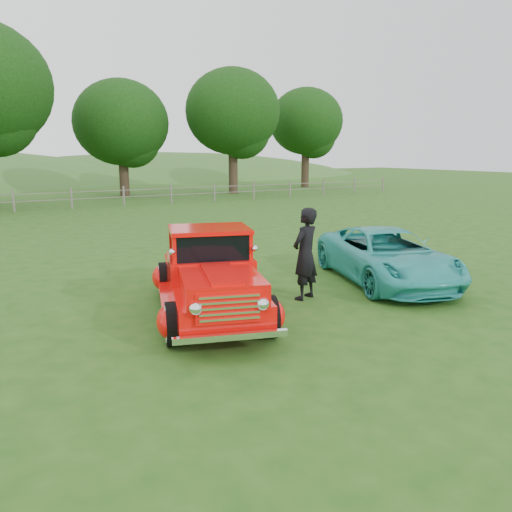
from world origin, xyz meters
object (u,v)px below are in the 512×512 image
tree_near_east (121,123)px  tree_far_east (306,122)px  tree_mid_east (233,112)px  teal_sedan (387,256)px  man (305,254)px  red_pickup (210,276)px

tree_near_east → tree_far_east: tree_far_east is taller
tree_near_east → tree_far_east: 17.04m
tree_mid_east → teal_sedan: 28.18m
tree_mid_east → man: (-11.83, -26.25, -5.16)m
tree_far_east → teal_sedan: size_ratio=1.85×
tree_near_east → man: tree_near_east is taller
tree_mid_east → red_pickup: 30.22m
tree_far_east → man: size_ratio=4.35×
man → tree_far_east: bearing=-147.9°
red_pickup → teal_sedan: bearing=18.5°
teal_sedan → man: 2.66m
teal_sedan → red_pickup: bearing=-161.0°
tree_far_east → man: bearing=-125.5°
tree_near_east → teal_sedan: 28.46m
tree_mid_east → red_pickup: (-14.10, -26.18, -5.38)m
red_pickup → tree_far_east: bearing=68.8°
tree_mid_east → tree_far_east: bearing=18.4°
tree_near_east → red_pickup: size_ratio=1.58×
tree_mid_east → man: 29.25m
tree_mid_east → teal_sedan: bearing=-109.5°
tree_near_east → red_pickup: tree_near_east is taller
tree_far_east → man: 36.23m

